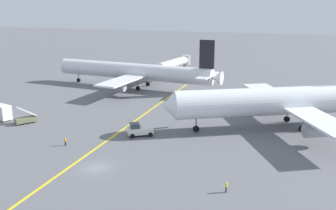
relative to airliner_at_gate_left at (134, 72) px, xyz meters
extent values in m
plane|color=slate|center=(19.77, -57.49, -5.02)|extent=(600.00, 600.00, 0.00)
cube|color=yellow|center=(15.32, -47.49, -5.01)|extent=(2.94, 119.99, 0.01)
cylinder|color=silver|center=(-0.57, 0.04, 0.10)|extent=(52.22, 8.51, 4.97)
cone|color=silver|center=(-27.71, 1.90, 0.10)|extent=(3.11, 4.75, 4.57)
cone|color=silver|center=(26.37, -1.81, 0.10)|extent=(3.86, 4.21, 3.97)
cube|color=silver|center=(2.02, -0.14, -0.65)|extent=(9.18, 41.26, 0.44)
cube|color=silver|center=(23.87, -1.64, 0.59)|extent=(4.08, 13.19, 0.28)
cube|color=black|center=(23.57, -1.62, 6.64)|extent=(4.41, 0.66, 8.12)
cylinder|color=#999EA3|center=(1.81, 11.36, -2.45)|extent=(4.37, 2.88, 2.60)
cylinder|color=#999EA3|center=(0.24, -11.50, -2.45)|extent=(4.37, 2.88, 2.60)
cylinder|color=slate|center=(2.79, -3.60, -3.25)|extent=(0.28, 0.28, 2.23)
cylinder|color=black|center=(2.79, -3.60, -4.37)|extent=(1.33, 0.64, 1.30)
cylinder|color=slate|center=(3.25, 3.18, -3.25)|extent=(0.28, 0.28, 2.23)
cylinder|color=black|center=(3.25, 3.18, -4.37)|extent=(1.33, 0.64, 1.30)
cylinder|color=slate|center=(-21.32, 1.46, -3.25)|extent=(0.28, 0.28, 2.23)
cylinder|color=black|center=(-21.32, 1.46, -4.37)|extent=(1.33, 0.64, 1.30)
cylinder|color=white|center=(45.99, -26.08, 0.82)|extent=(42.76, 27.25, 5.86)
cone|color=white|center=(24.98, -37.72, 0.82)|extent=(5.06, 6.07, 5.39)
cube|color=white|center=(47.98, -24.97, -0.06)|extent=(25.82, 39.58, 0.44)
cylinder|color=#999EA3|center=(41.44, -15.24, -1.86)|extent=(4.93, 4.31, 2.60)
cylinder|color=#999EA3|center=(52.77, -35.67, -1.86)|extent=(4.93, 4.31, 2.60)
cylinder|color=slate|center=(50.50, -27.46, -3.09)|extent=(0.28, 0.28, 2.55)
cylinder|color=black|center=(50.50, -27.46, -4.37)|extent=(1.40, 1.11, 1.30)
cylinder|color=slate|center=(47.21, -21.51, -3.09)|extent=(0.28, 0.28, 2.55)
cylinder|color=black|center=(47.21, -21.51, -4.37)|extent=(1.40, 1.11, 1.30)
cylinder|color=slate|center=(30.02, -34.93, -3.09)|extent=(0.28, 0.28, 2.55)
cylinder|color=black|center=(30.02, -34.93, -4.37)|extent=(1.40, 1.11, 1.30)
cube|color=white|center=(20.13, -40.89, -3.92)|extent=(5.54, 4.87, 1.30)
cube|color=#333D47|center=(19.21, -41.52, -2.82)|extent=(2.61, 2.65, 0.90)
cylinder|color=#4C4C51|center=(23.52, -38.57, -3.79)|extent=(2.75, 1.97, 0.20)
sphere|color=orange|center=(19.21, -41.52, -2.19)|extent=(0.24, 0.24, 0.24)
cylinder|color=black|center=(19.33, -42.93, -4.57)|extent=(0.91, 0.76, 0.90)
cylinder|color=black|center=(17.94, -40.89, -4.57)|extent=(0.91, 0.76, 0.90)
cylinder|color=black|center=(22.31, -40.89, -4.57)|extent=(0.91, 0.76, 0.90)
cylinder|color=black|center=(20.92, -38.85, -4.57)|extent=(0.91, 0.76, 0.90)
cube|color=silver|center=(-13.46, -41.97, -3.12)|extent=(4.66, 3.37, 3.20)
cylinder|color=black|center=(-14.71, -40.93, -4.72)|extent=(0.63, 0.34, 0.60)
cylinder|color=black|center=(-13.60, -42.66, -4.72)|extent=(0.63, 0.34, 0.60)
cylinder|color=black|center=(-13.25, -41.30, -4.72)|extent=(0.63, 0.34, 0.60)
cube|color=#666B4C|center=(-6.95, -42.09, -4.22)|extent=(4.12, 4.87, 1.00)
cube|color=silver|center=(-6.79, -41.84, -2.32)|extent=(3.44, 4.27, 2.71)
cylinder|color=black|center=(-6.77, -43.10, -4.72)|extent=(0.49, 0.61, 0.60)
cylinder|color=black|center=(-7.95, -42.34, -4.72)|extent=(0.49, 0.61, 0.60)
cylinder|color=black|center=(-5.96, -41.84, -4.72)|extent=(0.49, 0.61, 0.60)
cylinder|color=black|center=(-7.14, -41.08, -4.72)|extent=(0.49, 0.61, 0.60)
cylinder|color=#4C4C51|center=(41.08, -58.57, -4.61)|extent=(0.28, 0.28, 0.81)
cylinder|color=#D1E02D|center=(41.08, -58.57, -3.91)|extent=(0.36, 0.36, 0.58)
sphere|color=beige|center=(41.08, -58.57, -3.51)|extent=(0.22, 0.22, 0.22)
cylinder|color=black|center=(9.29, -50.74, -4.61)|extent=(0.28, 0.28, 0.80)
cylinder|color=orange|center=(9.29, -50.74, -3.93)|extent=(0.36, 0.36, 0.57)
sphere|color=tan|center=(9.29, -50.74, -3.53)|extent=(0.22, 0.22, 0.22)
cylinder|color=#B7B7BC|center=(4.97, 23.12, -0.51)|extent=(5.69, 21.51, 3.20)
cylinder|color=#99999E|center=(6.23, 33.69, -0.51)|extent=(3.84, 3.84, 3.52)
cylinder|color=#595960|center=(6.11, 32.70, -2.76)|extent=(0.70, 0.70, 4.51)
camera|label=1|loc=(49.89, -106.92, 20.59)|focal=40.77mm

